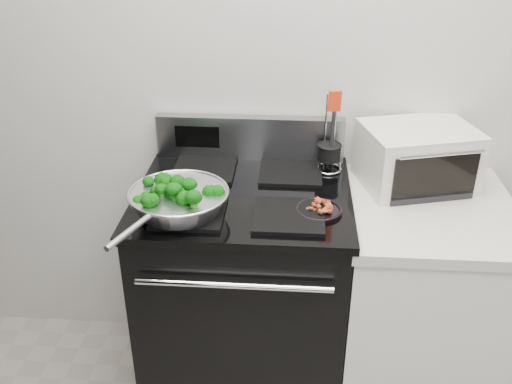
# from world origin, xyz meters

# --- Properties ---
(back_wall) EXTENTS (4.00, 0.02, 2.70)m
(back_wall) POSITION_xyz_m (0.00, 1.75, 1.35)
(back_wall) COLOR beige
(back_wall) RESTS_ON ground
(gas_range) EXTENTS (0.79, 0.69, 1.13)m
(gas_range) POSITION_xyz_m (-0.30, 1.41, 0.49)
(gas_range) COLOR black
(gas_range) RESTS_ON floor
(counter) EXTENTS (0.62, 0.68, 0.92)m
(counter) POSITION_xyz_m (0.39, 1.41, 0.46)
(counter) COLOR white
(counter) RESTS_ON floor
(skillet) EXTENTS (0.35, 0.52, 0.07)m
(skillet) POSITION_xyz_m (-0.50, 1.24, 1.00)
(skillet) COLOR silver
(skillet) RESTS_ON gas_range
(broccoli_pile) EXTENTS (0.27, 0.27, 0.09)m
(broccoli_pile) POSITION_xyz_m (-0.50, 1.24, 1.02)
(broccoli_pile) COLOR black
(broccoli_pile) RESTS_ON skillet
(bacon_plate) EXTENTS (0.16, 0.16, 0.04)m
(bacon_plate) POSITION_xyz_m (-0.03, 1.29, 0.97)
(bacon_plate) COLOR black
(bacon_plate) RESTS_ON gas_range
(utensil_holder) EXTENTS (0.11, 0.11, 0.33)m
(utensil_holder) POSITION_xyz_m (0.02, 1.62, 1.01)
(utensil_holder) COLOR silver
(utensil_holder) RESTS_ON gas_range
(toaster_oven) EXTENTS (0.47, 0.40, 0.23)m
(toaster_oven) POSITION_xyz_m (0.35, 1.59, 1.04)
(toaster_oven) COLOR white
(toaster_oven) RESTS_ON counter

